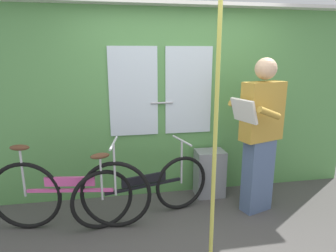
# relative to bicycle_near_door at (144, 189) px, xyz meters

# --- Properties ---
(train_door_wall) EXTENTS (4.93, 0.28, 2.43)m
(train_door_wall) POSITION_rel_bicycle_near_door_xyz_m (0.50, 0.63, 0.91)
(train_door_wall) COLOR #56934C
(train_door_wall) RESTS_ON ground_plane
(bicycle_near_door) EXTENTS (1.58, 0.58, 0.88)m
(bicycle_near_door) POSITION_rel_bicycle_near_door_xyz_m (0.00, 0.00, 0.00)
(bicycle_near_door) COLOR black
(bicycle_near_door) RESTS_ON ground_plane
(bicycle_leaning_behind) EXTENTS (1.70, 0.44, 0.97)m
(bicycle_leaning_behind) POSITION_rel_bicycle_near_door_xyz_m (-0.79, -0.06, 0.04)
(bicycle_leaning_behind) COLOR black
(bicycle_leaning_behind) RESTS_ON ground_plane
(passenger_reading_newspaper) EXTENTS (0.64, 0.59, 1.81)m
(passenger_reading_newspaper) POSITION_rel_bicycle_near_door_xyz_m (1.35, -0.05, 0.60)
(passenger_reading_newspaper) COLOR slate
(passenger_reading_newspaper) RESTS_ON ground_plane
(trash_bin_by_wall) EXTENTS (0.37, 0.28, 0.62)m
(trash_bin_by_wall) POSITION_rel_bicycle_near_door_xyz_m (0.92, 0.42, -0.05)
(trash_bin_by_wall) COLOR gray
(trash_bin_by_wall) RESTS_ON ground_plane
(handrail_pole) EXTENTS (0.04, 0.04, 2.39)m
(handrail_pole) POSITION_rel_bicycle_near_door_xyz_m (0.53, -0.82, 0.84)
(handrail_pole) COLOR #C6C14C
(handrail_pole) RESTS_ON ground_plane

